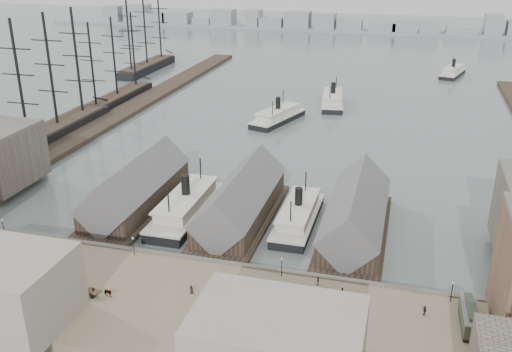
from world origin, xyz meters
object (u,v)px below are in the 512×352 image
(tram, at_px, (469,317))
(horse_cart_right, at_px, (303,313))
(ferry_docked_west, at_px, (187,206))
(horse_cart_center, at_px, (103,293))
(horse_cart_left, at_px, (33,266))

(tram, xyz_separation_m, horse_cart_right, (-26.23, -4.50, -0.94))
(ferry_docked_west, distance_m, horse_cart_center, 37.61)
(tram, bearing_deg, horse_cart_center, -174.35)
(horse_cart_left, height_order, horse_cart_right, horse_cart_right)
(horse_cart_center, xyz_separation_m, horse_cart_right, (34.82, 3.44, 0.02))
(horse_cart_center, height_order, horse_cart_right, horse_cart_right)
(ferry_docked_west, distance_m, horse_cart_right, 48.29)
(tram, height_order, horse_cart_right, tram)
(ferry_docked_west, relative_size, horse_cart_left, 6.51)
(tram, relative_size, horse_cart_left, 2.08)
(tram, height_order, horse_cart_center, tram)
(ferry_docked_west, height_order, horse_cart_center, ferry_docked_west)
(tram, bearing_deg, ferry_docked_west, 152.07)
(horse_cart_center, bearing_deg, tram, -71.12)
(ferry_docked_west, distance_m, horse_cart_left, 37.60)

